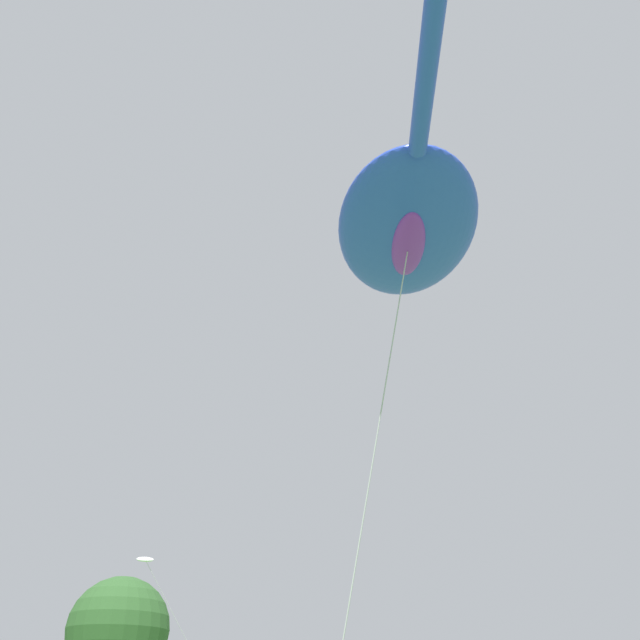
% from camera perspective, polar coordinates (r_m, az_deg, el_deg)
% --- Properties ---
extents(big_show_kite, '(7.99, 9.72, 10.83)m').
position_cam_1_polar(big_show_kite, '(13.82, 7.23, 8.02)').
color(big_show_kite, blue).
rests_on(big_show_kite, ground).
extents(small_kite_box_yellow, '(5.09, 1.52, 7.35)m').
position_cam_1_polar(small_kite_box_yellow, '(28.68, -13.94, -18.91)').
color(small_kite_box_yellow, white).
rests_on(small_kite_box_yellow, ground).
extents(tree_broad_distant, '(7.50, 7.50, 11.36)m').
position_cam_1_polar(tree_broad_distant, '(58.00, -16.23, -23.27)').
color(tree_broad_distant, '#513823').
rests_on(tree_broad_distant, ground).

